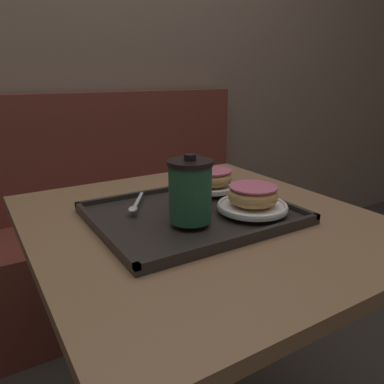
% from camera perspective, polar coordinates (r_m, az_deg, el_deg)
% --- Properties ---
extents(wall_behind, '(8.00, 0.05, 2.40)m').
position_cam_1_polar(wall_behind, '(1.86, -18.49, 20.46)').
color(wall_behind, '#7A6656').
rests_on(wall_behind, ground_plane).
extents(booth_bench, '(1.39, 0.44, 1.00)m').
position_cam_1_polar(booth_bench, '(1.83, -10.86, -7.37)').
color(booth_bench, brown).
rests_on(booth_bench, ground_plane).
extents(cafe_table, '(0.77, 0.84, 0.75)m').
position_cam_1_polar(cafe_table, '(0.98, 1.28, -14.07)').
color(cafe_table, '#846042').
rests_on(cafe_table, ground_plane).
extents(serving_tray, '(0.45, 0.38, 0.02)m').
position_cam_1_polar(serving_tray, '(0.89, 0.00, -3.47)').
color(serving_tray, '#282321').
rests_on(serving_tray, cafe_table).
extents(coffee_cup_front, '(0.10, 0.10, 0.15)m').
position_cam_1_polar(coffee_cup_front, '(0.79, -0.29, 0.23)').
color(coffee_cup_front, '#235638').
rests_on(coffee_cup_front, serving_tray).
extents(coffee_cup_rear, '(0.08, 0.08, 0.12)m').
position_cam_1_polar(coffee_cup_rear, '(0.91, 0.43, 1.70)').
color(coffee_cup_rear, white).
rests_on(coffee_cup_rear, serving_tray).
extents(plate_with_chocolate_donut, '(0.17, 0.17, 0.01)m').
position_cam_1_polar(plate_with_chocolate_donut, '(0.89, 9.17, -2.11)').
color(plate_with_chocolate_donut, white).
rests_on(plate_with_chocolate_donut, serving_tray).
extents(donut_chocolate_glazed, '(0.12, 0.12, 0.04)m').
position_cam_1_polar(donut_chocolate_glazed, '(0.88, 9.26, -0.39)').
color(donut_chocolate_glazed, tan).
rests_on(donut_chocolate_glazed, plate_with_chocolate_donut).
extents(plate_with_plain_donut, '(0.14, 0.14, 0.01)m').
position_cam_1_polar(plate_with_plain_donut, '(1.04, 2.95, 0.90)').
color(plate_with_plain_donut, white).
rests_on(plate_with_plain_donut, serving_tray).
extents(donut_plain, '(0.12, 0.12, 0.04)m').
position_cam_1_polar(donut_plain, '(1.03, 2.97, 2.33)').
color(donut_plain, tan).
rests_on(donut_plain, plate_with_plain_donut).
extents(spoon, '(0.10, 0.13, 0.01)m').
position_cam_1_polar(spoon, '(0.90, -8.75, -2.14)').
color(spoon, silver).
rests_on(spoon, serving_tray).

